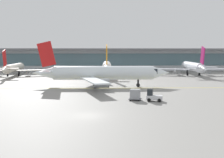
{
  "coord_description": "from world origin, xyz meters",
  "views": [
    {
      "loc": [
        1.52,
        -35.51,
        8.37
      ],
      "look_at": [
        3.79,
        17.94,
        3.0
      ],
      "focal_mm": 44.22,
      "sensor_mm": 36.0,
      "label": 1
    }
  ],
  "objects_px": {
    "gate_airplane_2": "(107,67)",
    "gate_airplane_1": "(14,68)",
    "gate_airplane_3": "(193,67)",
    "cargo_dolly_lead": "(135,94)",
    "baggage_tug": "(153,96)",
    "taxiing_regional_jet": "(102,73)"
  },
  "relations": [
    {
      "from": "baggage_tug",
      "to": "cargo_dolly_lead",
      "type": "relative_size",
      "value": 1.17
    },
    {
      "from": "gate_airplane_1",
      "to": "taxiing_regional_jet",
      "type": "xyz_separation_m",
      "value": [
        29.87,
        -30.84,
        0.55
      ]
    },
    {
      "from": "gate_airplane_1",
      "to": "baggage_tug",
      "type": "bearing_deg",
      "value": -145.65
    },
    {
      "from": "gate_airplane_2",
      "to": "gate_airplane_1",
      "type": "bearing_deg",
      "value": 88.06
    },
    {
      "from": "gate_airplane_3",
      "to": "cargo_dolly_lead",
      "type": "xyz_separation_m",
      "value": [
        -26.5,
        -49.14,
        -1.94
      ]
    },
    {
      "from": "taxiing_regional_jet",
      "to": "baggage_tug",
      "type": "height_order",
      "value": "taxiing_regional_jet"
    },
    {
      "from": "gate_airplane_2",
      "to": "taxiing_regional_jet",
      "type": "relative_size",
      "value": 0.97
    },
    {
      "from": "gate_airplane_3",
      "to": "gate_airplane_2",
      "type": "bearing_deg",
      "value": 98.54
    },
    {
      "from": "gate_airplane_3",
      "to": "taxiing_regional_jet",
      "type": "relative_size",
      "value": 0.93
    },
    {
      "from": "baggage_tug",
      "to": "gate_airplane_2",
      "type": "bearing_deg",
      "value": 114.6
    },
    {
      "from": "gate_airplane_1",
      "to": "taxiing_regional_jet",
      "type": "bearing_deg",
      "value": -139.17
    },
    {
      "from": "baggage_tug",
      "to": "gate_airplane_1",
      "type": "bearing_deg",
      "value": 144.29
    },
    {
      "from": "gate_airplane_2",
      "to": "baggage_tug",
      "type": "xyz_separation_m",
      "value": [
        6.68,
        -48.04,
        -2.24
      ]
    },
    {
      "from": "taxiing_regional_jet",
      "to": "cargo_dolly_lead",
      "type": "xyz_separation_m",
      "value": [
        5.61,
        -18.16,
        -2.18
      ]
    },
    {
      "from": "gate_airplane_3",
      "to": "taxiing_regional_jet",
      "type": "bearing_deg",
      "value": 138.77
    },
    {
      "from": "taxiing_regional_jet",
      "to": "gate_airplane_1",
      "type": "bearing_deg",
      "value": 134.96
    },
    {
      "from": "gate_airplane_2",
      "to": "cargo_dolly_lead",
      "type": "height_order",
      "value": "gate_airplane_2"
    },
    {
      "from": "gate_airplane_2",
      "to": "cargo_dolly_lead",
      "type": "distance_m",
      "value": 47.35
    },
    {
      "from": "cargo_dolly_lead",
      "to": "taxiing_regional_jet",
      "type": "bearing_deg",
      "value": 123.84
    },
    {
      "from": "gate_airplane_3",
      "to": "baggage_tug",
      "type": "relative_size",
      "value": 10.44
    },
    {
      "from": "baggage_tug",
      "to": "taxiing_regional_jet",
      "type": "bearing_deg",
      "value": 130.87
    },
    {
      "from": "gate_airplane_2",
      "to": "baggage_tug",
      "type": "distance_m",
      "value": 48.55
    }
  ]
}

